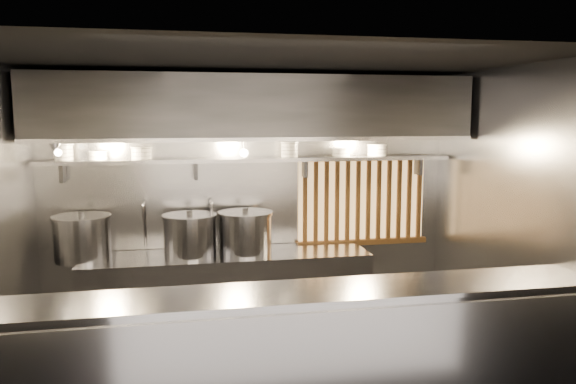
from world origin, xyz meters
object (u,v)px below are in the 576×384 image
object	(u,v)px
heat_lamp	(55,146)
pendant_bulb	(244,153)
stock_pot_mid	(246,232)
stock_pot_right	(190,235)
stock_pot_left	(82,238)

from	to	relation	value
heat_lamp	pendant_bulb	distance (m)	1.83
pendant_bulb	stock_pot_mid	world-z (taller)	pendant_bulb
stock_pot_right	stock_pot_left	bearing A→B (deg)	177.65
stock_pot_left	stock_pot_mid	xyz separation A→B (m)	(1.65, -0.03, -0.01)
heat_lamp	stock_pot_left	bearing A→B (deg)	64.81
heat_lamp	stock_pot_mid	distance (m)	2.05
pendant_bulb	stock_pot_mid	distance (m)	0.84
stock_pot_left	stock_pot_right	xyz separation A→B (m)	(1.07, -0.04, -0.01)
stock_pot_left	stock_pot_right	bearing A→B (deg)	-2.35
stock_pot_left	stock_pot_mid	distance (m)	1.65
stock_pot_mid	stock_pot_left	bearing A→B (deg)	178.79
stock_pot_mid	stock_pot_right	size ratio (longest dim) A/B	0.96
heat_lamp	stock_pot_right	distance (m)	1.56
heat_lamp	pendant_bulb	bearing A→B (deg)	11.00
pendant_bulb	stock_pot_left	xyz separation A→B (m)	(-1.65, -0.04, -0.83)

